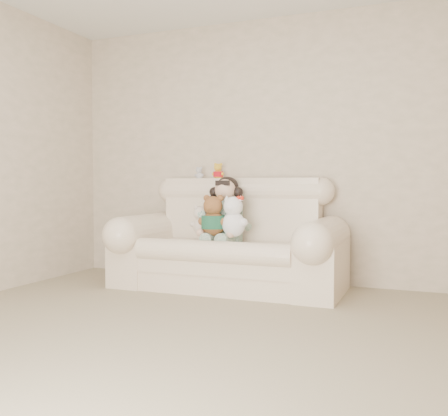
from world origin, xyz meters
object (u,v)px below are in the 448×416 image
Objects in this scene: white_cat at (234,212)px; cream_teddy at (201,217)px; brown_teddy at (213,212)px; seated_child at (226,209)px; sofa at (228,233)px.

white_cat is 0.35m from cream_teddy.
white_cat is 1.36× the size of cream_teddy.
white_cat is at bearing 13.13° from cream_teddy.
brown_teddy reaches higher than white_cat.
seated_child is at bearing 129.51° from white_cat.
cream_teddy is (-0.15, 0.05, -0.06)m from brown_teddy.
seated_child is 1.45× the size of brown_teddy.
seated_child reaches higher than sofa.
cream_teddy is at bearing 165.47° from brown_teddy.
sofa is 0.24m from seated_child.
cream_teddy is at bearing 175.28° from white_cat.
sofa reaches higher than white_cat.
sofa reaches higher than brown_teddy.
sofa is 4.84× the size of white_cat.
seated_child is 0.22m from brown_teddy.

